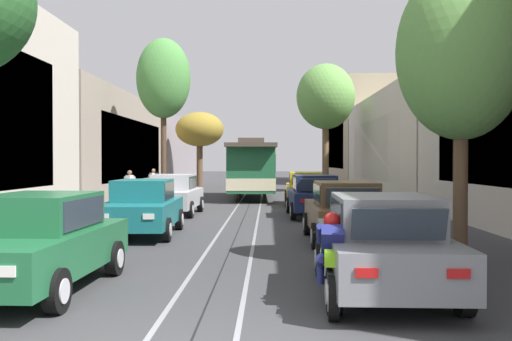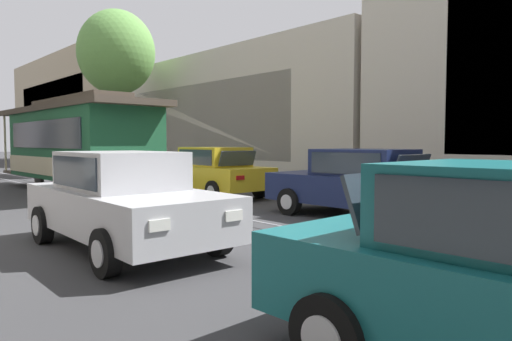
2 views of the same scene
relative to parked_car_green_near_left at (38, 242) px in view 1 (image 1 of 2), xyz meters
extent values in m
plane|color=#38383A|center=(2.86, 22.37, -0.80)|extent=(161.52, 161.52, 0.00)
cube|color=gray|center=(2.33, 26.83, -0.79)|extent=(0.08, 72.61, 0.01)
cube|color=gray|center=(3.39, 26.83, -0.79)|extent=(0.08, 72.61, 0.01)
cube|color=black|center=(2.86, 26.83, -0.80)|extent=(0.03, 72.61, 0.01)
cube|color=gray|center=(-7.32, 26.83, 2.31)|extent=(5.43, 21.24, 6.23)
cube|color=#2D3842|center=(-4.63, 26.83, 2.00)|extent=(0.04, 15.08, 3.74)
cube|color=gray|center=(-7.25, 48.37, 2.35)|extent=(5.28, 21.24, 6.29)
cube|color=#2D3842|center=(-4.63, 48.37, 2.03)|extent=(0.04, 15.08, 3.77)
cube|color=beige|center=(12.56, 26.83, 2.34)|extent=(4.48, 21.24, 6.28)
cube|color=#2D3842|center=(10.35, 26.83, 2.03)|extent=(0.04, 15.08, 3.77)
cube|color=tan|center=(12.43, 48.37, 3.85)|extent=(4.22, 21.24, 9.29)
cube|color=#2D3842|center=(10.35, 48.37, 3.38)|extent=(0.04, 15.08, 5.57)
cube|color=#1E6038|center=(0.00, -0.04, -0.15)|extent=(1.94, 4.36, 0.66)
cube|color=#1E6038|center=(0.00, 0.11, 0.48)|extent=(1.54, 2.11, 0.60)
cube|color=#2D3842|center=(-0.02, -0.73, 0.46)|extent=(1.34, 0.26, 0.47)
cube|color=#2D3842|center=(0.04, 1.29, 0.46)|extent=(1.30, 0.24, 0.45)
cube|color=#2D3842|center=(0.75, 0.09, 0.48)|extent=(0.09, 1.81, 0.47)
cube|color=white|center=(0.49, -2.22, -0.05)|extent=(0.28, 0.05, 0.14)
cube|color=#B21414|center=(0.63, 2.10, -0.05)|extent=(0.28, 0.05, 0.12)
cube|color=#B21414|center=(-0.49, 2.14, -0.05)|extent=(0.28, 0.05, 0.12)
cylinder|color=black|center=(0.83, -1.40, -0.48)|extent=(0.22, 0.65, 0.64)
cylinder|color=silver|center=(0.94, -1.40, -0.48)|extent=(0.03, 0.35, 0.35)
cylinder|color=black|center=(0.92, 1.26, -0.48)|extent=(0.22, 0.65, 0.64)
cylinder|color=silver|center=(1.03, 1.26, -0.48)|extent=(0.03, 0.35, 0.35)
cylinder|color=black|center=(-0.84, 1.32, -0.48)|extent=(0.22, 0.65, 0.64)
cylinder|color=silver|center=(-0.95, 1.32, -0.48)|extent=(0.03, 0.35, 0.35)
cube|color=#196B70|center=(0.19, 6.91, -0.15)|extent=(1.94, 4.35, 0.66)
cube|color=#196B70|center=(0.18, 7.06, 0.48)|extent=(1.54, 2.11, 0.60)
cube|color=#2D3842|center=(0.21, 6.23, 0.46)|extent=(1.34, 0.26, 0.47)
cube|color=#2D3842|center=(0.15, 8.25, 0.46)|extent=(1.30, 0.24, 0.45)
cube|color=#2D3842|center=(0.93, 7.09, 0.48)|extent=(0.09, 1.81, 0.47)
cube|color=#2D3842|center=(-0.56, 7.04, 0.48)|extent=(0.09, 1.81, 0.47)
cube|color=white|center=(0.82, 4.77, -0.05)|extent=(0.28, 0.05, 0.14)
cube|color=#B21414|center=(0.68, 9.09, -0.05)|extent=(0.28, 0.05, 0.12)
cube|color=white|center=(-0.30, 4.74, -0.05)|extent=(0.28, 0.05, 0.14)
cube|color=#B21414|center=(-0.44, 9.06, -0.05)|extent=(0.28, 0.05, 0.12)
cylinder|color=black|center=(1.11, 5.61, -0.48)|extent=(0.22, 0.65, 0.64)
cylinder|color=silver|center=(1.22, 5.61, -0.48)|extent=(0.03, 0.35, 0.35)
cylinder|color=black|center=(-0.65, 5.55, -0.48)|extent=(0.22, 0.65, 0.64)
cylinder|color=silver|center=(-0.76, 5.55, -0.48)|extent=(0.03, 0.35, 0.35)
cylinder|color=black|center=(1.03, 8.27, -0.48)|extent=(0.22, 0.65, 0.64)
cylinder|color=silver|center=(1.14, 8.28, -0.48)|extent=(0.03, 0.35, 0.35)
cylinder|color=black|center=(-0.73, 8.22, -0.48)|extent=(0.22, 0.65, 0.64)
cylinder|color=silver|center=(-0.84, 8.22, -0.48)|extent=(0.03, 0.35, 0.35)
cube|color=#B7B7BC|center=(0.04, 13.10, -0.15)|extent=(1.88, 4.33, 0.66)
cube|color=#B7B7BC|center=(0.05, 13.25, 0.48)|extent=(1.52, 2.09, 0.60)
cube|color=#2D3842|center=(0.03, 12.41, 0.46)|extent=(1.34, 0.25, 0.47)
cube|color=#2D3842|center=(0.07, 14.43, 0.46)|extent=(1.30, 0.22, 0.45)
cube|color=#2D3842|center=(0.79, 13.23, 0.48)|extent=(0.07, 1.81, 0.47)
cube|color=#2D3842|center=(-0.70, 13.26, 0.48)|extent=(0.07, 1.81, 0.47)
cube|color=white|center=(0.56, 10.93, -0.05)|extent=(0.28, 0.05, 0.14)
cube|color=#B21414|center=(0.64, 15.24, -0.05)|extent=(0.28, 0.05, 0.12)
cube|color=white|center=(-0.56, 10.95, -0.05)|extent=(0.28, 0.05, 0.14)
cube|color=#B21414|center=(-0.47, 15.27, -0.05)|extent=(0.28, 0.05, 0.12)
cylinder|color=black|center=(0.90, 11.75, -0.48)|extent=(0.21, 0.64, 0.64)
cylinder|color=silver|center=(1.01, 11.74, -0.48)|extent=(0.03, 0.35, 0.35)
cylinder|color=black|center=(-0.86, 11.78, -0.48)|extent=(0.21, 0.64, 0.64)
cylinder|color=silver|center=(-0.97, 11.78, -0.48)|extent=(0.03, 0.35, 0.35)
cylinder|color=black|center=(0.95, 14.41, -0.48)|extent=(0.21, 0.64, 0.64)
cylinder|color=silver|center=(1.06, 14.41, -0.48)|extent=(0.03, 0.35, 0.35)
cylinder|color=black|center=(-0.81, 14.45, -0.48)|extent=(0.21, 0.64, 0.64)
cylinder|color=silver|center=(-0.92, 14.45, -0.48)|extent=(0.03, 0.35, 0.35)
cube|color=slate|center=(5.59, -0.06, -0.15)|extent=(1.91, 4.35, 0.66)
cube|color=slate|center=(5.59, -0.21, 0.48)|extent=(1.53, 2.10, 0.60)
cube|color=#2D3842|center=(5.61, 0.62, 0.46)|extent=(1.34, 0.26, 0.47)
cube|color=#2D3842|center=(5.56, -1.40, 0.46)|extent=(1.30, 0.23, 0.45)
cube|color=#2D3842|center=(4.84, -0.19, 0.48)|extent=(0.08, 1.81, 0.47)
cube|color=#2D3842|center=(6.33, -0.23, 0.48)|extent=(0.08, 1.81, 0.47)
cube|color=white|center=(5.09, 2.11, -0.05)|extent=(0.28, 0.05, 0.14)
cube|color=#B21414|center=(4.98, -2.21, -0.05)|extent=(0.28, 0.05, 0.12)
cube|color=white|center=(6.20, 2.08, -0.05)|extent=(0.28, 0.05, 0.14)
cube|color=#B21414|center=(6.09, -2.24, -0.05)|extent=(0.28, 0.05, 0.12)
cylinder|color=black|center=(4.75, 1.29, -0.48)|extent=(0.22, 0.64, 0.64)
cylinder|color=silver|center=(4.64, 1.29, -0.48)|extent=(0.03, 0.35, 0.35)
cylinder|color=black|center=(6.50, 1.25, -0.48)|extent=(0.22, 0.64, 0.64)
cylinder|color=silver|center=(6.61, 1.24, -0.48)|extent=(0.03, 0.35, 0.35)
cylinder|color=black|center=(4.68, -1.37, -0.48)|extent=(0.22, 0.64, 0.64)
cylinder|color=silver|center=(4.57, -1.37, -0.48)|extent=(0.03, 0.35, 0.35)
cylinder|color=black|center=(6.44, -1.42, -0.48)|extent=(0.22, 0.64, 0.64)
cylinder|color=silver|center=(6.55, -1.42, -0.48)|extent=(0.03, 0.35, 0.35)
cube|color=brown|center=(5.78, 5.81, -0.15)|extent=(1.83, 4.31, 0.66)
cube|color=brown|center=(5.78, 5.66, 0.48)|extent=(1.49, 2.08, 0.60)
cube|color=#2D3842|center=(5.77, 6.50, 0.46)|extent=(1.33, 0.23, 0.47)
cube|color=#2D3842|center=(5.79, 4.48, 0.46)|extent=(1.30, 0.21, 0.45)
cube|color=#2D3842|center=(5.03, 5.66, 0.48)|extent=(0.04, 1.81, 0.47)
cube|color=#2D3842|center=(6.53, 5.67, 0.48)|extent=(0.04, 1.81, 0.47)
cube|color=white|center=(5.20, 7.97, -0.05)|extent=(0.28, 0.04, 0.14)
cube|color=#B21414|center=(5.24, 3.65, -0.05)|extent=(0.28, 0.04, 0.12)
cube|color=white|center=(6.32, 7.98, -0.05)|extent=(0.28, 0.04, 0.14)
cube|color=#B21414|center=(6.35, 3.66, -0.05)|extent=(0.28, 0.04, 0.12)
cylinder|color=black|center=(4.89, 7.14, -0.48)|extent=(0.21, 0.64, 0.64)
cylinder|color=silver|center=(4.78, 7.14, -0.48)|extent=(0.02, 0.35, 0.35)
cylinder|color=black|center=(6.65, 7.15, -0.48)|extent=(0.21, 0.64, 0.64)
cylinder|color=silver|center=(6.76, 7.15, -0.48)|extent=(0.02, 0.35, 0.35)
cylinder|color=black|center=(4.91, 4.47, -0.48)|extent=(0.21, 0.64, 0.64)
cylinder|color=silver|center=(4.80, 4.47, -0.48)|extent=(0.02, 0.35, 0.35)
cylinder|color=black|center=(6.67, 4.49, -0.48)|extent=(0.21, 0.64, 0.64)
cylinder|color=silver|center=(6.78, 4.49, -0.48)|extent=(0.02, 0.35, 0.35)
cube|color=#19234C|center=(5.52, 12.50, -0.15)|extent=(1.89, 4.34, 0.66)
cube|color=#19234C|center=(5.52, 12.35, 0.48)|extent=(1.52, 2.10, 0.60)
cube|color=#2D3842|center=(5.50, 13.19, 0.46)|extent=(1.34, 0.25, 0.47)
cube|color=#2D3842|center=(5.54, 11.17, 0.46)|extent=(1.30, 0.23, 0.45)
cube|color=#2D3842|center=(4.77, 12.33, 0.48)|extent=(0.07, 1.81, 0.47)
cube|color=#2D3842|center=(6.27, 12.37, 0.48)|extent=(0.07, 1.81, 0.47)
cube|color=white|center=(4.91, 14.65, -0.05)|extent=(0.28, 0.05, 0.14)
cube|color=#B21414|center=(5.01, 10.33, -0.05)|extent=(0.28, 0.05, 0.12)
cube|color=white|center=(6.03, 14.67, -0.05)|extent=(0.28, 0.05, 0.14)
cube|color=#B21414|center=(6.12, 10.35, -0.05)|extent=(0.28, 0.05, 0.12)
cylinder|color=black|center=(4.61, 13.81, -0.48)|extent=(0.21, 0.64, 0.64)
cylinder|color=silver|center=(4.50, 13.81, -0.48)|extent=(0.03, 0.35, 0.35)
cylinder|color=black|center=(6.37, 13.85, -0.48)|extent=(0.21, 0.64, 0.64)
cylinder|color=silver|center=(6.48, 13.86, -0.48)|extent=(0.03, 0.35, 0.35)
cylinder|color=black|center=(4.67, 11.15, -0.48)|extent=(0.21, 0.64, 0.64)
cylinder|color=silver|center=(4.56, 11.15, -0.48)|extent=(0.03, 0.35, 0.35)
cylinder|color=black|center=(6.42, 11.19, -0.48)|extent=(0.21, 0.64, 0.64)
cylinder|color=silver|center=(6.53, 11.19, -0.48)|extent=(0.03, 0.35, 0.35)
cube|color=gold|center=(5.54, 18.18, -0.15)|extent=(1.91, 4.35, 0.66)
cube|color=gold|center=(5.54, 18.03, 0.48)|extent=(1.53, 2.10, 0.60)
cube|color=#2D3842|center=(5.56, 18.87, 0.46)|extent=(1.34, 0.26, 0.47)
cube|color=#2D3842|center=(5.51, 16.85, 0.46)|extent=(1.30, 0.23, 0.45)
cube|color=#2D3842|center=(4.79, 18.05, 0.48)|extent=(0.08, 1.81, 0.47)
cube|color=#2D3842|center=(6.29, 18.01, 0.48)|extent=(0.08, 1.81, 0.47)
cube|color=white|center=(5.04, 20.35, -0.05)|extent=(0.28, 0.05, 0.14)
cube|color=#B21414|center=(4.93, 16.03, -0.05)|extent=(0.28, 0.05, 0.12)
cube|color=white|center=(6.16, 20.32, -0.05)|extent=(0.28, 0.05, 0.14)
cube|color=#B21414|center=(6.05, 16.01, -0.05)|extent=(0.28, 0.05, 0.12)
cylinder|color=black|center=(4.70, 19.53, -0.48)|extent=(0.22, 0.64, 0.64)
cylinder|color=silver|center=(4.59, 19.54, -0.48)|extent=(0.03, 0.35, 0.35)
cylinder|color=black|center=(6.46, 19.49, -0.48)|extent=(0.22, 0.64, 0.64)
cylinder|color=silver|center=(6.57, 19.49, -0.48)|extent=(0.03, 0.35, 0.35)
cylinder|color=black|center=(4.63, 16.87, -0.48)|extent=(0.22, 0.64, 0.64)
cylinder|color=silver|center=(4.52, 16.87, -0.48)|extent=(0.03, 0.35, 0.35)
cylinder|color=black|center=(6.39, 16.82, -0.48)|extent=(0.22, 0.64, 0.64)
cylinder|color=silver|center=(6.50, 16.82, -0.48)|extent=(0.03, 0.35, 0.35)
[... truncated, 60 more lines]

